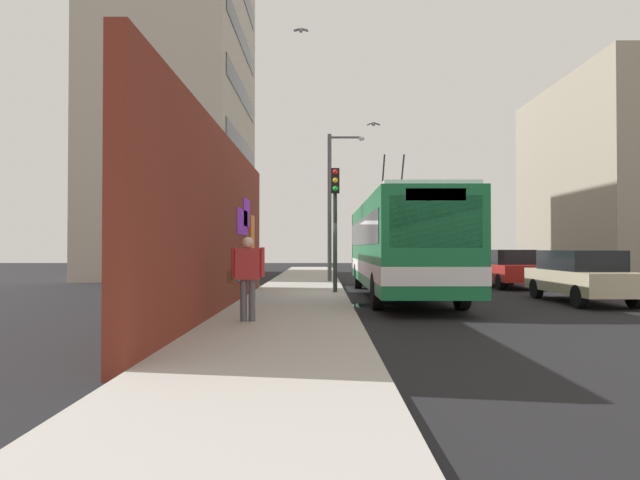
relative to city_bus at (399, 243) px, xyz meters
name	(u,v)px	position (x,y,z in m)	size (l,w,h in m)	color
ground_plane	(346,298)	(-0.22, 1.80, -1.80)	(80.00, 80.00, 0.00)	black
sidewalk_slab	(298,295)	(-0.22, 3.40, -1.73)	(48.00, 3.20, 0.15)	#ADA8A0
graffiti_wall	(222,224)	(-4.41, 5.15, 0.45)	(13.59, 0.32, 4.51)	maroon
building_far_left	(180,99)	(13.00, 11.00, 8.67)	(11.99, 7.36, 20.95)	#B2A899
building_far_right	(604,178)	(15.21, -15.20, 4.24)	(13.51, 6.08, 12.09)	#9E937F
city_bus	(399,243)	(0.00, 0.00, 0.00)	(11.51, 2.54, 5.02)	#19723F
parked_car_champagne	(580,275)	(-1.86, -5.20, -0.97)	(4.32, 1.74, 1.58)	#C6B793
parked_car_red	(505,267)	(4.56, -5.20, -0.97)	(4.75, 1.74, 1.58)	#B21E19
parked_car_silver	(466,263)	(10.54, -5.20, -0.97)	(4.51, 1.78, 1.58)	#B7B7BC
parked_car_black	(443,261)	(15.83, -5.20, -0.97)	(4.93, 1.80, 1.58)	black
pedestrian_near_wall	(247,271)	(-6.89, 4.13, -0.63)	(0.23, 0.76, 1.73)	#595960
traffic_light	(335,209)	(0.04, 2.15, 1.18)	(0.49, 0.28, 4.22)	#2D382D
street_lamp	(334,197)	(6.19, 2.07, 2.19)	(0.44, 1.70, 6.73)	#4C4C51
flying_pigeons	(339,80)	(3.24, 1.91, 6.61)	(2.54, 3.54, 3.21)	slate
curbside_puddle	(371,305)	(-2.61, 1.20, -1.80)	(1.19, 1.19, 0.00)	black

